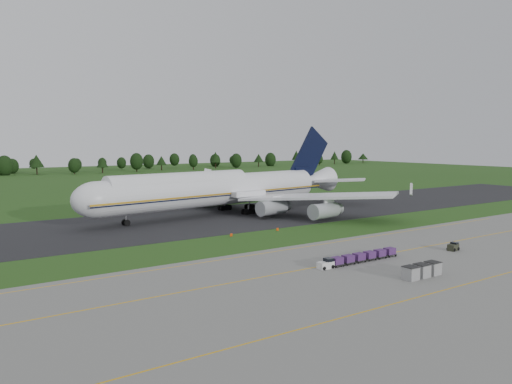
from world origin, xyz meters
TOP-DOWN VIEW (x-y plane):
  - ground at (0.00, 0.00)m, footprint 600.00×600.00m
  - apron at (0.00, -34.00)m, footprint 300.00×52.00m
  - taxiway at (0.00, 28.00)m, footprint 300.00×40.00m
  - apron_markings at (0.00, -26.98)m, footprint 300.00×30.20m
  - tree_line at (23.52, 222.03)m, footprint 528.93×22.07m
  - aircraft at (9.53, 33.55)m, footprint 83.19×80.10m
  - baggage_train at (1.13, -23.45)m, footprint 16.19×1.47m
  - utility_cart at (21.05, -26.64)m, footprint 2.17×1.47m
  - uld_row at (2.44, -34.47)m, footprint 6.68×1.88m
  - edge_markers at (1.65, 6.03)m, footprint 11.97×0.30m

SIDE VIEW (x-z plane):
  - ground at x=0.00m, z-range 0.00..0.00m
  - apron at x=0.00m, z-range 0.00..0.06m
  - taxiway at x=0.00m, z-range 0.00..0.08m
  - apron_markings at x=0.00m, z-range 0.06..0.07m
  - edge_markers at x=1.65m, z-range -0.03..0.57m
  - utility_cart at x=21.05m, z-range 0.05..1.16m
  - baggage_train at x=1.13m, z-range 0.12..1.53m
  - uld_row at x=2.44m, z-range 0.07..1.92m
  - tree_line at x=23.52m, z-range 0.15..11.94m
  - aircraft at x=9.53m, z-range -4.99..18.28m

